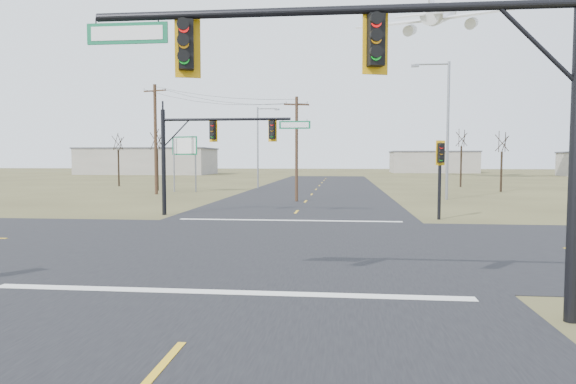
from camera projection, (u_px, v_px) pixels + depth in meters
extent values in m
plane|color=brown|center=(269.00, 244.00, 20.11)|extent=(320.00, 320.00, 0.00)
cube|color=black|center=(269.00, 243.00, 20.11)|extent=(160.00, 14.00, 0.02)
cube|color=black|center=(269.00, 243.00, 20.11)|extent=(14.00, 160.00, 0.02)
cube|color=silver|center=(226.00, 292.00, 12.67)|extent=(12.00, 0.40, 0.01)
cube|color=silver|center=(289.00, 220.00, 27.55)|extent=(12.00, 0.40, 0.01)
cylinder|color=black|center=(328.00, 11.00, 10.58)|extent=(9.96, 0.18, 0.18)
cube|color=#0E623C|center=(127.00, 33.00, 11.06)|extent=(1.80, 0.05, 0.45)
cylinder|color=black|center=(164.00, 163.00, 30.32)|extent=(0.25, 0.25, 6.22)
cylinder|color=black|center=(226.00, 119.00, 29.76)|extent=(7.56, 0.16, 0.16)
cube|color=#0E623C|center=(295.00, 125.00, 29.36)|extent=(1.80, 0.05, 0.45)
cylinder|color=black|center=(440.00, 182.00, 28.07)|extent=(0.18, 0.18, 4.18)
cylinder|color=#482D1E|center=(297.00, 149.00, 39.84)|extent=(0.24, 0.24, 8.14)
cube|color=#482D1E|center=(297.00, 104.00, 39.62)|extent=(1.94, 0.68, 0.12)
cylinder|color=#482D1E|center=(156.00, 140.00, 48.18)|extent=(0.30, 0.30, 10.30)
cube|color=#482D1E|center=(155.00, 91.00, 47.89)|extent=(2.44, 0.88, 0.12)
cylinder|color=gray|center=(174.00, 164.00, 52.00)|extent=(0.15, 0.15, 5.61)
cylinder|color=gray|center=(196.00, 164.00, 51.77)|extent=(0.15, 0.15, 5.61)
cube|color=#0E623C|center=(185.00, 146.00, 51.76)|extent=(2.87, 1.01, 1.87)
cylinder|color=gray|center=(448.00, 131.00, 41.82)|extent=(0.22, 0.22, 11.22)
cylinder|color=gray|center=(432.00, 64.00, 41.61)|extent=(2.69, 0.13, 0.13)
cube|color=gray|center=(415.00, 66.00, 41.76)|extent=(0.63, 0.30, 0.20)
cylinder|color=gray|center=(258.00, 148.00, 57.90)|extent=(0.18, 0.18, 9.18)
cylinder|color=gray|center=(267.00, 109.00, 57.50)|extent=(2.20, 0.11, 0.11)
cube|color=gray|center=(277.00, 109.00, 57.39)|extent=(0.55, 0.40, 0.17)
cylinder|color=black|center=(157.00, 170.00, 53.97)|extent=(0.22, 0.22, 4.39)
cylinder|color=black|center=(119.00, 168.00, 62.53)|extent=(0.21, 0.21, 4.48)
cylinder|color=black|center=(501.00, 172.00, 52.02)|extent=(0.21, 0.21, 4.10)
cylinder|color=black|center=(461.00, 167.00, 60.85)|extent=(0.21, 0.21, 4.85)
cube|color=#A49D91|center=(148.00, 162.00, 113.47)|extent=(28.00, 14.00, 5.50)
cube|color=#A49D91|center=(433.00, 162.00, 126.48)|extent=(20.00, 12.00, 5.00)
cylinder|color=white|center=(440.00, 14.00, 81.54)|extent=(5.01, 6.84, 11.36)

